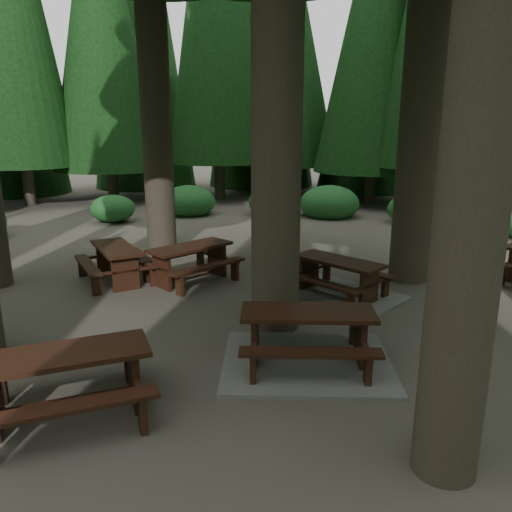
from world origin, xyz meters
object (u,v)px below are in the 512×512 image
at_px(picnic_table_c, 337,284).
at_px(picnic_table_b, 190,258).
at_px(picnic_table_f, 116,258).
at_px(picnic_table_a, 307,345).
at_px(picnic_table_e, 66,374).

bearing_deg(picnic_table_c, picnic_table_b, -154.30).
bearing_deg(picnic_table_f, picnic_table_c, 48.38).
height_order(picnic_table_a, picnic_table_b, picnic_table_a).
bearing_deg(picnic_table_f, picnic_table_b, 61.25).
distance_m(picnic_table_b, picnic_table_c, 3.40).
xyz_separation_m(picnic_table_a, picnic_table_f, (-5.39, 1.86, 0.25)).
height_order(picnic_table_a, picnic_table_f, picnic_table_a).
distance_m(picnic_table_a, picnic_table_b, 4.70).
height_order(picnic_table_b, picnic_table_c, picnic_table_b).
bearing_deg(picnic_table_f, picnic_table_a, 15.14).
height_order(picnic_table_c, picnic_table_e, picnic_table_e).
bearing_deg(picnic_table_b, picnic_table_a, -105.01).
distance_m(picnic_table_b, picnic_table_f, 1.70).
xyz_separation_m(picnic_table_a, picnic_table_e, (-2.11, -2.64, 0.27)).
xyz_separation_m(picnic_table_a, picnic_table_b, (-3.88, 2.63, 0.26)).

